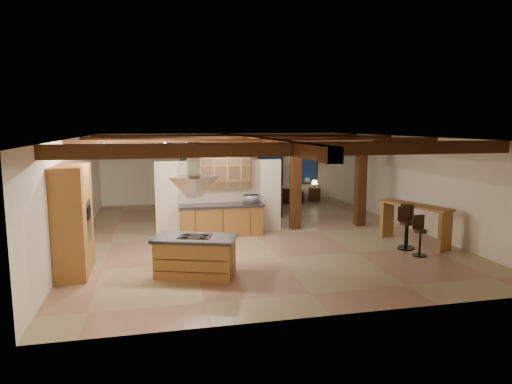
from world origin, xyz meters
TOP-DOWN VIEW (x-y plane):
  - ground at (0.00, 0.00)m, footprint 12.00×12.00m
  - room_walls at (0.00, 0.00)m, footprint 12.00×12.00m
  - ceiling_beams at (0.00, 0.00)m, footprint 10.00×12.00m
  - timber_posts at (2.50, 0.50)m, footprint 2.50×0.30m
  - partition_wall at (-1.00, 0.50)m, footprint 3.80×0.18m
  - pantry_cabinet at (-4.67, -2.60)m, footprint 0.67×1.60m
  - back_counter at (-1.00, 0.11)m, footprint 2.50×0.66m
  - upper_display_cabinet at (-1.00, 0.31)m, footprint 1.80×0.36m
  - range_hood at (-2.09, -3.35)m, footprint 1.10×1.10m
  - back_windows at (2.80, 5.93)m, footprint 2.70×0.07m
  - framed_art at (-1.50, 5.94)m, footprint 0.65×0.05m
  - recessed_cans at (-2.53, -1.93)m, footprint 3.16×2.46m
  - kitchen_island at (-2.09, -3.35)m, footprint 1.97×1.46m
  - dining_table at (0.75, 3.17)m, footprint 1.91×1.25m
  - sofa at (2.20, 5.45)m, footprint 2.32×1.60m
  - microwave at (-0.10, 0.11)m, footprint 0.45×0.32m
  - bar_counter at (4.04, -1.98)m, footprint 1.24×2.15m
  - side_table at (3.84, 5.43)m, footprint 0.57×0.57m
  - table_lamp at (3.84, 5.43)m, footprint 0.26×0.26m
  - bar_stool_a at (3.52, -3.07)m, footprint 0.35×0.36m
  - bar_stool_b at (3.64, -2.30)m, footprint 0.43×0.44m
  - bar_stool_c at (3.50, -2.43)m, footprint 0.39×0.40m
  - dining_chairs at (0.75, 3.17)m, footprint 2.09×2.09m

SIDE VIEW (x-z plane):
  - ground at x=0.00m, z-range 0.00..0.00m
  - side_table at x=3.84m, z-range 0.00..0.58m
  - dining_table at x=0.75m, z-range 0.00..0.63m
  - sofa at x=2.20m, z-range 0.00..0.63m
  - kitchen_island at x=-2.09m, z-range 0.00..0.88m
  - back_counter at x=-1.00m, z-range 0.01..0.95m
  - bar_stool_a at x=3.52m, z-range 0.01..1.02m
  - bar_stool_c at x=3.50m, z-range 0.01..1.13m
  - bar_stool_b at x=3.64m, z-range 0.01..1.16m
  - dining_chairs at x=0.75m, z-range 0.01..1.19m
  - bar_counter at x=4.04m, z-range 0.19..1.30m
  - table_lamp at x=3.84m, z-range 0.64..0.95m
  - microwave at x=-0.10m, z-range 0.94..1.18m
  - partition_wall at x=-1.00m, z-range 0.00..2.20m
  - pantry_cabinet at x=-4.67m, z-range 0.00..2.40m
  - back_windows at x=2.80m, z-range 0.65..2.35m
  - framed_art at x=-1.50m, z-range 1.27..2.12m
  - timber_posts at x=2.50m, z-range 0.31..3.21m
  - room_walls at x=0.00m, z-range -4.22..7.78m
  - range_hood at x=-2.09m, z-range 1.08..2.48m
  - upper_display_cabinet at x=-1.00m, z-range 1.37..2.33m
  - ceiling_beams at x=0.00m, z-range 2.62..2.90m
  - recessed_cans at x=-2.53m, z-range 2.85..2.89m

